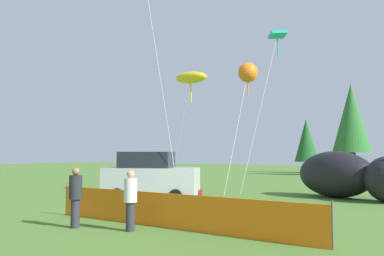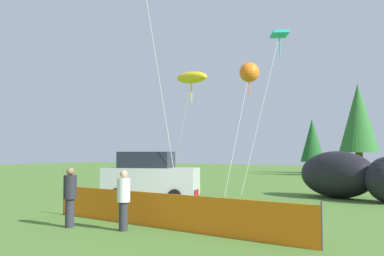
{
  "view_description": "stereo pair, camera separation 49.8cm",
  "coord_description": "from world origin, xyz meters",
  "views": [
    {
      "loc": [
        8.45,
        -14.17,
        2.22
      ],
      "look_at": [
        -1.31,
        3.9,
        3.39
      ],
      "focal_mm": 40.0,
      "sensor_mm": 36.0,
      "label": 1
    },
    {
      "loc": [
        8.89,
        -13.93,
        2.22
      ],
      "look_at": [
        -1.31,
        3.9,
        3.39
      ],
      "focal_mm": 40.0,
      "sensor_mm": 36.0,
      "label": 2
    }
  ],
  "objects": [
    {
      "name": "parked_car",
      "position": [
        -2.78,
        2.49,
        1.09
      ],
      "size": [
        4.66,
        2.98,
        2.25
      ],
      "rotation": [
        0.0,
        0.0,
        0.32
      ],
      "color": "#B7BCC1",
      "rests_on": "ground"
    },
    {
      "name": "kite_yellow_hero",
      "position": [
        -1.94,
        4.93,
        6.04
      ],
      "size": [
        3.44,
        2.21,
        6.46
      ],
      "color": "silver",
      "rests_on": "ground"
    },
    {
      "name": "kite_orange_flower",
      "position": [
        0.0,
        8.0,
        6.64
      ],
      "size": [
        1.1,
        2.81,
        7.21
      ],
      "color": "silver",
      "rests_on": "ground"
    },
    {
      "name": "spectator_in_white_shirt",
      "position": [
        -0.61,
        -4.64,
        0.96
      ],
      "size": [
        0.38,
        0.38,
        1.76
      ],
      "color": "#2D2D38",
      "rests_on": "ground"
    },
    {
      "name": "spectator_in_grey_shirt",
      "position": [
        1.13,
        -4.3,
        0.93
      ],
      "size": [
        0.37,
        0.37,
        1.71
      ],
      "color": "#2D2D38",
      "rests_on": "ground"
    },
    {
      "name": "folding_chair",
      "position": [
        1.82,
        -1.0,
        0.54
      ],
      "size": [
        0.67,
        0.67,
        0.94
      ],
      "rotation": [
        0.0,
        0.0,
        0.25
      ],
      "color": "maroon",
      "rests_on": "ground"
    },
    {
      "name": "ground_plane",
      "position": [
        0.0,
        0.0,
        0.0
      ],
      "size": [
        120.0,
        120.0,
        0.0
      ],
      "primitive_type": "plane",
      "color": "#4C752D"
    },
    {
      "name": "horizon_tree_east",
      "position": [
        2.04,
        32.27,
        5.72
      ],
      "size": [
        3.91,
        3.91,
        9.32
      ],
      "color": "brown",
      "rests_on": "ground"
    },
    {
      "name": "kite_teal_diamond",
      "position": [
        1.32,
        9.21,
        8.73
      ],
      "size": [
        2.07,
        2.95,
        9.08
      ],
      "color": "silver",
      "rests_on": "ground"
    },
    {
      "name": "horizon_tree_west",
      "position": [
        -1.66,
        28.24,
        3.39
      ],
      "size": [
        2.31,
        2.31,
        5.51
      ],
      "color": "brown",
      "rests_on": "ground"
    },
    {
      "name": "inflatable_cat",
      "position": [
        5.27,
        7.5,
        1.05
      ],
      "size": [
        5.77,
        4.05,
        2.28
      ],
      "rotation": [
        0.0,
        0.0,
        -0.44
      ],
      "color": "black",
      "rests_on": "ground"
    },
    {
      "name": "safety_fence",
      "position": [
        1.91,
        -3.4,
        0.51
      ],
      "size": [
        9.42,
        1.23,
        1.12
      ],
      "rotation": [
        0.0,
        0.0,
        -0.13
      ],
      "color": "orange",
      "rests_on": "ground"
    }
  ]
}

